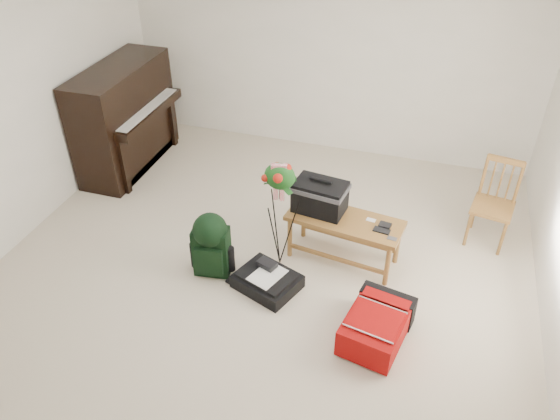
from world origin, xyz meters
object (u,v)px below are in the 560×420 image
(bench, at_px, (327,205))
(piano, at_px, (126,120))
(red_suitcase, at_px, (377,321))
(dining_chair, at_px, (493,204))
(flower_stand, at_px, (280,216))
(green_backpack, at_px, (211,242))
(black_duffel, at_px, (267,280))

(bench, bearing_deg, piano, 167.65)
(red_suitcase, bearing_deg, dining_chair, 73.20)
(dining_chair, bearing_deg, red_suitcase, -107.97)
(piano, xyz_separation_m, dining_chair, (4.21, -0.27, -0.17))
(red_suitcase, bearing_deg, flower_stand, 159.83)
(red_suitcase, bearing_deg, bench, 137.89)
(dining_chair, xyz_separation_m, green_backpack, (-2.46, -1.29, -0.07))
(piano, height_order, red_suitcase, piano)
(bench, xyz_separation_m, flower_stand, (-0.38, -0.25, -0.03))
(dining_chair, xyz_separation_m, black_duffel, (-1.90, -1.34, -0.35))
(dining_chair, height_order, red_suitcase, dining_chair)
(bench, height_order, black_duffel, bench)
(red_suitcase, height_order, flower_stand, flower_stand)
(black_duffel, relative_size, green_backpack, 1.02)
(flower_stand, bearing_deg, piano, 139.16)
(dining_chair, bearing_deg, flower_stand, -142.74)
(green_backpack, bearing_deg, black_duffel, -12.49)
(dining_chair, xyz_separation_m, red_suitcase, (-0.85, -1.61, -0.28))
(piano, bearing_deg, black_duffel, -34.88)
(dining_chair, bearing_deg, green_backpack, -142.26)
(dining_chair, relative_size, flower_stand, 0.78)
(dining_chair, bearing_deg, black_duffel, -134.85)
(dining_chair, bearing_deg, piano, -173.68)
(piano, distance_m, red_suitcase, 3.87)
(black_duffel, xyz_separation_m, green_backpack, (-0.56, 0.05, 0.28))
(bench, distance_m, green_backpack, 1.13)
(green_backpack, bearing_deg, dining_chair, 19.96)
(piano, height_order, green_backpack, piano)
(piano, xyz_separation_m, flower_stand, (2.32, -1.25, -0.04))
(bench, distance_m, black_duffel, 0.88)
(red_suitcase, distance_m, green_backpack, 1.65)
(bench, distance_m, red_suitcase, 1.19)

